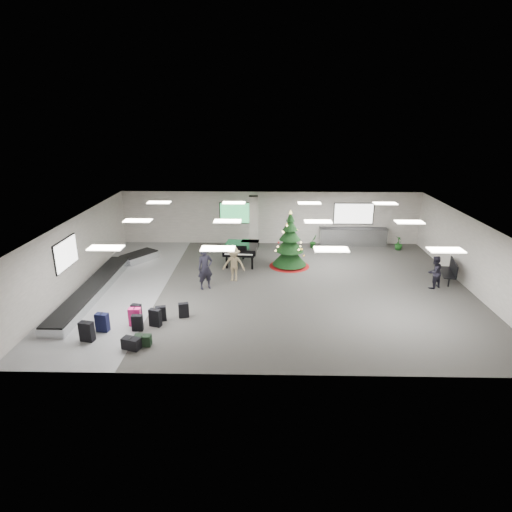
{
  "coord_description": "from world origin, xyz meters",
  "views": [
    {
      "loc": [
        -0.34,
        -18.36,
        7.74
      ],
      "look_at": [
        -0.76,
        1.0,
        1.18
      ],
      "focal_mm": 30.0,
      "sensor_mm": 36.0,
      "label": 1
    }
  ],
  "objects_px": {
    "service_counter": "(353,237)",
    "christmas_tree": "(290,247)",
    "traveler_bench": "(434,272)",
    "potted_plant_right": "(399,243)",
    "grand_piano": "(241,248)",
    "bench": "(450,270)",
    "traveler_a": "(205,268)",
    "traveler_b": "(234,264)",
    "baggage_carousel": "(104,282)",
    "potted_plant_left": "(313,241)",
    "pink_suitcase": "(135,317)"
  },
  "relations": [
    {
      "from": "pink_suitcase",
      "to": "grand_piano",
      "type": "relative_size",
      "value": 0.31
    },
    {
      "from": "grand_piano",
      "to": "potted_plant_right",
      "type": "height_order",
      "value": "grand_piano"
    },
    {
      "from": "baggage_carousel",
      "to": "christmas_tree",
      "type": "distance_m",
      "value": 9.32
    },
    {
      "from": "service_counter",
      "to": "potted_plant_left",
      "type": "distance_m",
      "value": 2.52
    },
    {
      "from": "service_counter",
      "to": "traveler_b",
      "type": "bearing_deg",
      "value": -139.25
    },
    {
      "from": "potted_plant_right",
      "to": "traveler_a",
      "type": "bearing_deg",
      "value": -150.28
    },
    {
      "from": "baggage_carousel",
      "to": "traveler_b",
      "type": "relative_size",
      "value": 5.78
    },
    {
      "from": "baggage_carousel",
      "to": "pink_suitcase",
      "type": "distance_m",
      "value": 4.58
    },
    {
      "from": "traveler_a",
      "to": "traveler_bench",
      "type": "bearing_deg",
      "value": -25.83
    },
    {
      "from": "traveler_a",
      "to": "traveler_bench",
      "type": "distance_m",
      "value": 10.47
    },
    {
      "from": "traveler_b",
      "to": "traveler_bench",
      "type": "bearing_deg",
      "value": 3.64
    },
    {
      "from": "bench",
      "to": "service_counter",
      "type": "bearing_deg",
      "value": 133.56
    },
    {
      "from": "traveler_b",
      "to": "baggage_carousel",
      "type": "bearing_deg",
      "value": -163.84
    },
    {
      "from": "traveler_b",
      "to": "potted_plant_left",
      "type": "distance_m",
      "value": 6.89
    },
    {
      "from": "potted_plant_left",
      "to": "traveler_a",
      "type": "bearing_deg",
      "value": -131.5
    },
    {
      "from": "service_counter",
      "to": "potted_plant_right",
      "type": "relative_size",
      "value": 4.99
    },
    {
      "from": "baggage_carousel",
      "to": "bench",
      "type": "relative_size",
      "value": 5.58
    },
    {
      "from": "bench",
      "to": "traveler_a",
      "type": "distance_m",
      "value": 11.57
    },
    {
      "from": "pink_suitcase",
      "to": "potted_plant_right",
      "type": "relative_size",
      "value": 0.89
    },
    {
      "from": "pink_suitcase",
      "to": "christmas_tree",
      "type": "height_order",
      "value": "christmas_tree"
    },
    {
      "from": "traveler_bench",
      "to": "traveler_b",
      "type": "bearing_deg",
      "value": -33.83
    },
    {
      "from": "grand_piano",
      "to": "bench",
      "type": "xyz_separation_m",
      "value": [
        10.06,
        -2.24,
        -0.3
      ]
    },
    {
      "from": "baggage_carousel",
      "to": "pink_suitcase",
      "type": "xyz_separation_m",
      "value": [
        2.59,
        -3.78,
        0.14
      ]
    },
    {
      "from": "baggage_carousel",
      "to": "potted_plant_left",
      "type": "distance_m",
      "value": 12.08
    },
    {
      "from": "traveler_a",
      "to": "potted_plant_right",
      "type": "height_order",
      "value": "traveler_a"
    },
    {
      "from": "baggage_carousel",
      "to": "potted_plant_right",
      "type": "distance_m",
      "value": 16.45
    },
    {
      "from": "traveler_bench",
      "to": "potted_plant_right",
      "type": "relative_size",
      "value": 1.9
    },
    {
      "from": "bench",
      "to": "traveler_bench",
      "type": "distance_m",
      "value": 1.33
    },
    {
      "from": "baggage_carousel",
      "to": "traveler_a",
      "type": "bearing_deg",
      "value": -1.69
    },
    {
      "from": "grand_piano",
      "to": "pink_suitcase",
      "type": "bearing_deg",
      "value": -113.26
    },
    {
      "from": "traveler_bench",
      "to": "potted_plant_right",
      "type": "bearing_deg",
      "value": -120.4
    },
    {
      "from": "traveler_a",
      "to": "traveler_b",
      "type": "distance_m",
      "value": 1.59
    },
    {
      "from": "pink_suitcase",
      "to": "bench",
      "type": "xyz_separation_m",
      "value": [
        13.72,
        4.72,
        0.24
      ]
    },
    {
      "from": "service_counter",
      "to": "christmas_tree",
      "type": "bearing_deg",
      "value": -136.95
    },
    {
      "from": "traveler_bench",
      "to": "potted_plant_left",
      "type": "distance_m",
      "value": 7.76
    },
    {
      "from": "traveler_a",
      "to": "bench",
      "type": "bearing_deg",
      "value": -22.02
    },
    {
      "from": "christmas_tree",
      "to": "traveler_bench",
      "type": "height_order",
      "value": "christmas_tree"
    },
    {
      "from": "baggage_carousel",
      "to": "service_counter",
      "type": "height_order",
      "value": "service_counter"
    },
    {
      "from": "pink_suitcase",
      "to": "christmas_tree",
      "type": "distance_m",
      "value": 9.18
    },
    {
      "from": "christmas_tree",
      "to": "baggage_carousel",
      "type": "bearing_deg",
      "value": -161.43
    },
    {
      "from": "pink_suitcase",
      "to": "potted_plant_left",
      "type": "bearing_deg",
      "value": 50.08
    },
    {
      "from": "pink_suitcase",
      "to": "traveler_a",
      "type": "distance_m",
      "value": 4.3
    },
    {
      "from": "grand_piano",
      "to": "bench",
      "type": "relative_size",
      "value": 1.33
    },
    {
      "from": "pink_suitcase",
      "to": "traveler_b",
      "type": "distance_m",
      "value": 5.79
    },
    {
      "from": "traveler_bench",
      "to": "potted_plant_left",
      "type": "xyz_separation_m",
      "value": [
        -4.88,
        6.03,
        -0.37
      ]
    },
    {
      "from": "potted_plant_left",
      "to": "service_counter",
      "type": "bearing_deg",
      "value": 12.83
    },
    {
      "from": "service_counter",
      "to": "traveler_bench",
      "type": "xyz_separation_m",
      "value": [
        2.42,
        -6.58,
        0.23
      ]
    },
    {
      "from": "service_counter",
      "to": "traveler_bench",
      "type": "bearing_deg",
      "value": -69.79
    },
    {
      "from": "service_counter",
      "to": "traveler_a",
      "type": "bearing_deg",
      "value": -139.47
    },
    {
      "from": "christmas_tree",
      "to": "bench",
      "type": "relative_size",
      "value": 1.74
    }
  ]
}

